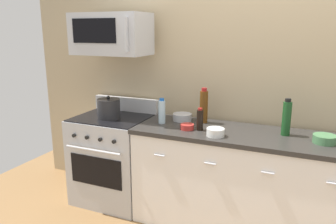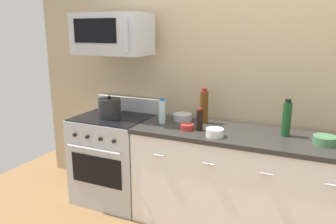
# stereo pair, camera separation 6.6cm
# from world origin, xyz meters

# --- Properties ---
(back_wall) EXTENTS (5.08, 0.10, 2.70)m
(back_wall) POSITION_xyz_m (0.00, 0.41, 1.35)
(back_wall) COLOR tan
(back_wall) RESTS_ON ground_plane
(counter_unit) EXTENTS (1.99, 0.66, 0.92)m
(counter_unit) POSITION_xyz_m (0.00, -0.00, 0.46)
(counter_unit) COLOR white
(counter_unit) RESTS_ON ground_plane
(range_oven) EXTENTS (0.76, 0.69, 1.07)m
(range_oven) POSITION_xyz_m (-1.37, 0.00, 0.47)
(range_oven) COLOR #B7BABF
(range_oven) RESTS_ON ground_plane
(microwave) EXTENTS (0.74, 0.44, 0.40)m
(microwave) POSITION_xyz_m (-1.37, 0.05, 1.75)
(microwave) COLOR #B7BABF
(bottle_soy_sauce_dark) EXTENTS (0.06, 0.06, 0.20)m
(bottle_soy_sauce_dark) POSITION_xyz_m (-0.40, -0.08, 1.02)
(bottle_soy_sauce_dark) COLOR black
(bottle_soy_sauce_dark) RESTS_ON countertop_slab
(bottle_wine_green) EXTENTS (0.07, 0.07, 0.32)m
(bottle_wine_green) POSITION_xyz_m (0.31, 0.08, 1.07)
(bottle_wine_green) COLOR #19471E
(bottle_wine_green) RESTS_ON countertop_slab
(bottle_water_clear) EXTENTS (0.07, 0.07, 0.24)m
(bottle_water_clear) POSITION_xyz_m (-0.81, -0.01, 1.04)
(bottle_water_clear) COLOR silver
(bottle_water_clear) RESTS_ON countertop_slab
(bottle_wine_amber) EXTENTS (0.08, 0.08, 0.34)m
(bottle_wine_amber) POSITION_xyz_m (-0.45, 0.18, 1.08)
(bottle_wine_amber) COLOR #59330F
(bottle_wine_amber) RESTS_ON countertop_slab
(bowl_steel_prep) EXTENTS (0.19, 0.19, 0.07)m
(bowl_steel_prep) POSITION_xyz_m (-0.66, 0.16, 0.96)
(bowl_steel_prep) COLOR #B2B5BA
(bowl_steel_prep) RESTS_ON countertop_slab
(bowl_white_ceramic) EXTENTS (0.15, 0.15, 0.07)m
(bowl_white_ceramic) POSITION_xyz_m (-0.23, -0.19, 0.96)
(bowl_white_ceramic) COLOR white
(bowl_white_ceramic) RESTS_ON countertop_slab
(bowl_red_small) EXTENTS (0.12, 0.12, 0.05)m
(bowl_red_small) POSITION_xyz_m (-0.51, -0.10, 0.95)
(bowl_red_small) COLOR #B72D28
(bowl_red_small) RESTS_ON countertop_slab
(bowl_green_glaze) EXTENTS (0.18, 0.18, 0.07)m
(bowl_green_glaze) POSITION_xyz_m (0.61, -0.01, 0.95)
(bowl_green_glaze) COLOR #477A4C
(bowl_green_glaze) RESTS_ON countertop_slab
(stockpot) EXTENTS (0.23, 0.23, 0.23)m
(stockpot) POSITION_xyz_m (-1.37, -0.05, 1.02)
(stockpot) COLOR #262628
(stockpot) RESTS_ON range_oven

